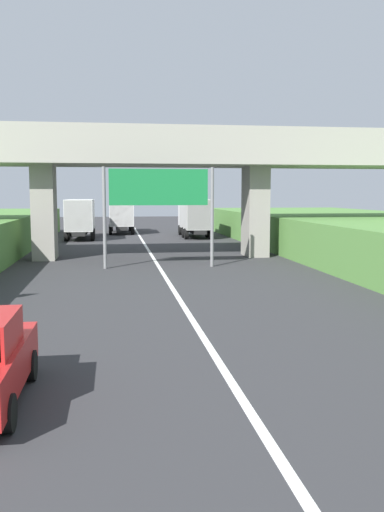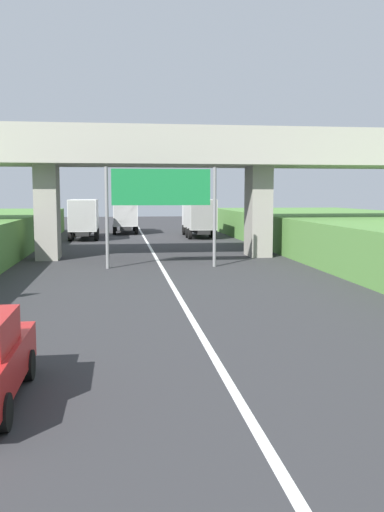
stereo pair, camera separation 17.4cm
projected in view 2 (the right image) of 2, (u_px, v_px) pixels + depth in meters
lane_centre_stripe at (166, 275)px, 26.39m from camera, size 0.20×100.45×0.01m
overpass_bridge at (155, 161)px, 33.17m from camera, size 40.00×4.80×7.81m
overhead_highway_sign at (161, 194)px, 28.76m from camera, size 5.88×0.18×5.31m
truck_black at (85, 217)px, 47.65m from camera, size 2.44×7.30×3.44m
truck_white at (198, 216)px, 49.57m from camera, size 2.44×7.30×3.44m
truck_orange at (125, 214)px, 54.85m from camera, size 2.44×7.30×3.44m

